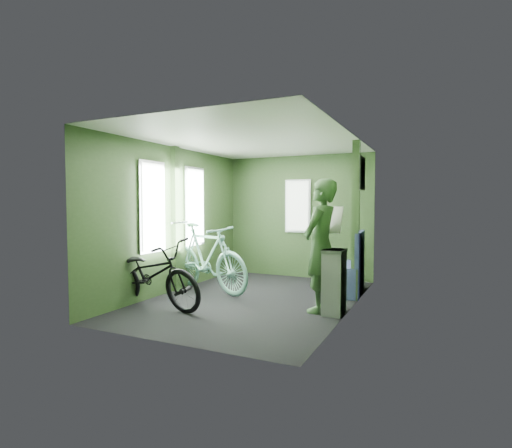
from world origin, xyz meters
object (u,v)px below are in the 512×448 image
at_px(passenger, 321,245).
at_px(bench_seat, 347,275).
at_px(waste_box, 334,282).
at_px(bicycle_black, 152,307).
at_px(bicycle_mint, 207,291).

xyz_separation_m(passenger, bench_seat, (0.09, 1.18, -0.57)).
bearing_deg(bench_seat, waste_box, -89.80).
distance_m(bicycle_black, bicycle_mint, 1.16).
height_order(bicycle_mint, passenger, passenger).
relative_size(waste_box, bench_seat, 0.85).
xyz_separation_m(bicycle_mint, waste_box, (2.16, -0.43, 0.41)).
bearing_deg(bicycle_mint, bench_seat, -49.71).
distance_m(bicycle_mint, waste_box, 2.24).
bearing_deg(bicycle_mint, bicycle_black, -169.17).
bearing_deg(bench_seat, bicycle_black, -143.04).
relative_size(bicycle_black, bicycle_mint, 0.96).
relative_size(bicycle_mint, waste_box, 2.20).
bearing_deg(bicycle_black, waste_box, -62.77).
distance_m(passenger, bench_seat, 1.32).
distance_m(bicycle_black, bench_seat, 2.97).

